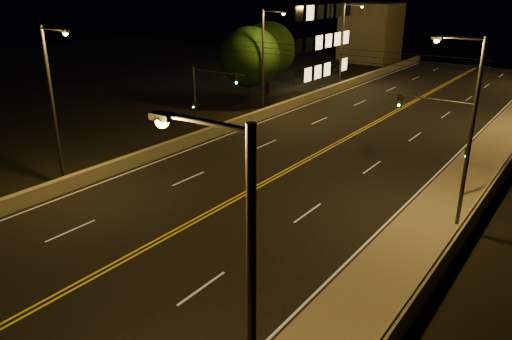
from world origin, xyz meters
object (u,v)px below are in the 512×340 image
Objects in this scene: streetlight_4 at (54,99)px; traffic_signal_left at (204,96)px; tree_0 at (250,57)px; streetlight_0 at (241,317)px; streetlight_6 at (344,40)px; tree_1 at (268,49)px; streetlight_1 at (467,124)px; streetlight_5 at (265,56)px; traffic_signal_right at (451,136)px.

streetlight_4 reaches higher than traffic_signal_left.
tree_0 is (-4.14, 11.84, 1.33)m from traffic_signal_left.
streetlight_0 and streetlight_4 have the same top height.
traffic_signal_left is at bearing -87.55° from streetlight_6.
streetlight_6 is 10.25m from tree_1.
streetlight_6 is at bearing 90.00° from streetlight_4.
streetlight_1 and streetlight_4 have the same top height.
streetlight_5 is 1.21× the size of tree_1.
traffic_signal_left is 18.97m from tree_1.
streetlight_4 is at bearing -82.90° from tree_0.
streetlight_0 is 1.00× the size of streetlight_5.
tree_0 reaches higher than traffic_signal_right.
traffic_signal_right is 25.82m from tree_0.
streetlight_4 is 1.64× the size of traffic_signal_left.
streetlight_1 is 1.00× the size of streetlight_6.
tree_1 is at bearing 144.17° from traffic_signal_right.
streetlight_4 is 1.00× the size of streetlight_5.
tree_1 is at bearing 122.10° from streetlight_5.
streetlight_1 is at bearing -33.11° from streetlight_5.
streetlight_5 is at bearing -57.90° from tree_1.
streetlight_0 is at bearing -47.59° from traffic_signal_left.
streetlight_0 is 30.19m from traffic_signal_left.
streetlight_1 is 34.24m from tree_1.
tree_1 is at bearing 107.49° from tree_0.
streetlight_5 is at bearing 96.49° from traffic_signal_left.
traffic_signal_right is (19.93, 12.15, -1.83)m from streetlight_4.
streetlight_1 is 1.21× the size of tree_0.
streetlight_5 is 9.25m from tree_1.
streetlight_5 is 10.34m from traffic_signal_left.
traffic_signal_right is 30.66m from tree_1.
streetlight_0 is 1.21× the size of tree_0.
streetlight_5 reaches higher than tree_0.
traffic_signal_right is (-1.55, 22.25, -1.83)m from streetlight_0.
streetlight_6 is (0.00, 39.06, 0.00)m from streetlight_4.
tree_1 reaches higher than tree_0.
streetlight_5 is (-21.48, 32.36, 0.00)m from streetlight_0.
streetlight_1 is at bearing -10.85° from traffic_signal_left.
tree_1 is at bearing -118.64° from streetlight_6.
streetlight_6 is 1.64× the size of traffic_signal_right.
streetlight_6 is 27.00m from traffic_signal_left.
traffic_signal_left is (1.15, -10.11, -1.83)m from streetlight_5.
streetlight_6 is 33.54m from traffic_signal_right.
streetlight_4 is at bearing 154.80° from streetlight_0.
traffic_signal_left is 0.74× the size of tree_0.
streetlight_0 is 1.00× the size of streetlight_1.
tree_0 is at bearing 109.26° from traffic_signal_left.
streetlight_4 is at bearing -95.41° from traffic_signal_left.
streetlight_4 and streetlight_6 have the same top height.
streetlight_6 is (0.00, 16.81, 0.00)m from streetlight_5.
traffic_signal_right is at bearing 0.00° from traffic_signal_left.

